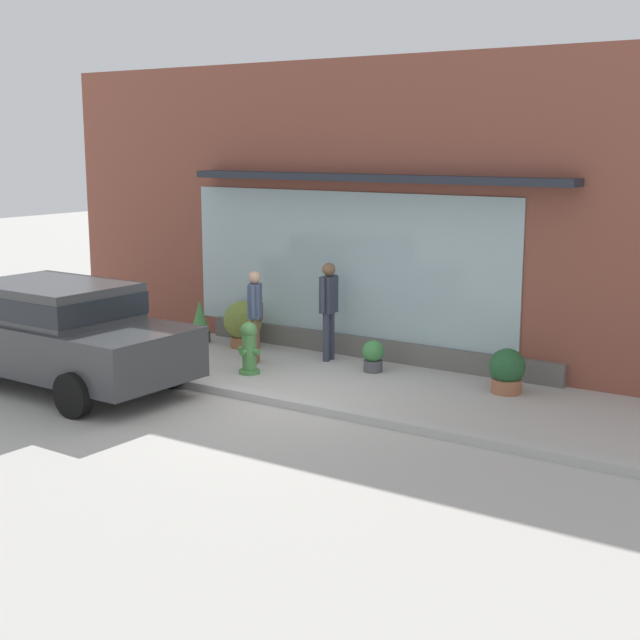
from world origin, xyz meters
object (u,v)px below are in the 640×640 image
object	(u,v)px
pedestrian_with_handbag	(255,310)
potted_plant_trailing_edge	(200,322)
potted_plant_window_left	(373,355)
parked_car_dark_gray	(59,329)
pedestrian_passerby	(329,303)
fire_hydrant	(249,347)
potted_plant_doorstep	(243,322)
potted_plant_window_center	(507,371)

from	to	relation	value
pedestrian_with_handbag	potted_plant_trailing_edge	bearing A→B (deg)	41.50
potted_plant_window_left	parked_car_dark_gray	bearing A→B (deg)	-134.82
potted_plant_window_left	pedestrian_with_handbag	bearing A→B (deg)	-164.05
pedestrian_with_handbag	pedestrian_passerby	size ratio (longest dim) A/B	0.93
fire_hydrant	pedestrian_with_handbag	world-z (taller)	pedestrian_with_handbag
potted_plant_window_left	fire_hydrant	bearing A→B (deg)	-142.63
pedestrian_with_handbag	potted_plant_doorstep	world-z (taller)	pedestrian_with_handbag
pedestrian_with_handbag	potted_plant_window_left	distance (m)	2.14
parked_car_dark_gray	fire_hydrant	bearing A→B (deg)	51.82
potted_plant_window_left	potted_plant_window_center	world-z (taller)	potted_plant_window_center
pedestrian_passerby	potted_plant_trailing_edge	distance (m)	2.84
potted_plant_trailing_edge	potted_plant_window_left	bearing A→B (deg)	-1.75
pedestrian_with_handbag	potted_plant_doorstep	size ratio (longest dim) A/B	1.83
parked_car_dark_gray	potted_plant_window_center	world-z (taller)	parked_car_dark_gray
fire_hydrant	potted_plant_window_center	distance (m)	4.07
potted_plant_doorstep	potted_plant_window_center	bearing A→B (deg)	-2.28
parked_car_dark_gray	potted_plant_window_left	distance (m)	4.91
pedestrian_with_handbag	pedestrian_passerby	distance (m)	1.24
fire_hydrant	pedestrian_passerby	distance (m)	1.67
pedestrian_with_handbag	parked_car_dark_gray	world-z (taller)	parked_car_dark_gray
potted_plant_doorstep	potted_plant_window_center	size ratio (longest dim) A/B	1.27
fire_hydrant	potted_plant_window_left	xyz separation A→B (m)	(1.59, 1.21, -0.16)
parked_car_dark_gray	potted_plant_doorstep	xyz separation A→B (m)	(0.56, 3.68, -0.45)
fire_hydrant	pedestrian_passerby	world-z (taller)	pedestrian_passerby
fire_hydrant	pedestrian_with_handbag	bearing A→B (deg)	119.84
parked_car_dark_gray	potted_plant_trailing_edge	size ratio (longest dim) A/B	5.39
pedestrian_with_handbag	potted_plant_window_left	size ratio (longest dim) A/B	3.02
potted_plant_window_left	potted_plant_trailing_edge	world-z (taller)	potted_plant_trailing_edge
fire_hydrant	potted_plant_window_center	world-z (taller)	fire_hydrant
parked_car_dark_gray	potted_plant_window_left	size ratio (longest dim) A/B	8.21
fire_hydrant	pedestrian_with_handbag	distance (m)	0.88
potted_plant_doorstep	pedestrian_passerby	bearing A→B (deg)	0.99
pedestrian_passerby	potted_plant_doorstep	distance (m)	1.91
parked_car_dark_gray	potted_plant_trailing_edge	xyz separation A→B (m)	(-0.37, 3.57, -0.53)
parked_car_dark_gray	potted_plant_trailing_edge	world-z (taller)	parked_car_dark_gray
pedestrian_with_handbag	potted_plant_window_left	xyz separation A→B (m)	(1.96, 0.56, -0.63)
pedestrian_with_handbag	potted_plant_trailing_edge	distance (m)	2.03
fire_hydrant	potted_plant_doorstep	distance (m)	1.93
pedestrian_with_handbag	fire_hydrant	bearing A→B (deg)	-178.42
parked_car_dark_gray	potted_plant_window_left	world-z (taller)	parked_car_dark_gray
parked_car_dark_gray	potted_plant_window_left	bearing A→B (deg)	46.44
fire_hydrant	parked_car_dark_gray	bearing A→B (deg)	-129.44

